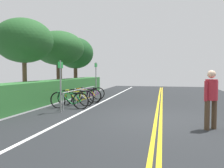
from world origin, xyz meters
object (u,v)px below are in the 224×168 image
Objects in this scene: bicycle_3 at (86,95)px; sign_post_near at (61,81)px; sign_post_far at (96,76)px; tree_far_right at (59,49)px; bicycle_0 at (69,100)px; bicycle_1 at (76,98)px; bicycle_4 at (90,93)px; tree_extra at (75,53)px; bike_rack at (81,92)px; tree_mid at (24,41)px; pedestrian at (211,96)px; bicycle_2 at (84,96)px.

bicycle_3 is 3.48m from sign_post_near.
sign_post_far is 0.51× the size of tree_far_right.
tree_far_right is at bearing 30.10° from bicycle_0.
bicycle_1 is 0.42× the size of tree_far_right.
bicycle_4 reaches higher than bicycle_3.
tree_extra reaches higher than tree_far_right.
bike_rack is at bearing 1.34° from bicycle_0.
tree_extra is at bearing 38.65° from sign_post_far.
tree_extra is (6.83, -0.07, -0.09)m from tree_mid.
tree_far_right is at bearing 86.41° from sign_post_far.
bicycle_0 is at bearing 64.85° from pedestrian.
tree_far_right reaches higher than bicycle_1.
tree_extra is (9.08, 3.02, 1.85)m from sign_post_near.
bicycle_3 is 4.59m from tree_far_right.
tree_far_right reaches higher than bicycle_3.
tree_mid is at bearing 125.65° from bicycle_4.
pedestrian is 8.97m from sign_post_far.
sign_post_far is at bearing 37.51° from pedestrian.
tree_far_right reaches higher than pedestrian.
bicycle_1 is 1.08× the size of bicycle_4.
tree_mid is at bearing 139.84° from sign_post_far.
bicycle_0 is at bearing -160.02° from tree_extra.
bicycle_1 is 0.41× the size of tree_extra.
sign_post_near reaches higher than bicycle_4.
bike_rack is at bearing -177.44° from sign_post_far.
tree_far_right is (0.16, 2.61, 1.81)m from sign_post_far.
bicycle_0 is 1.11× the size of pedestrian.
tree_far_right is (3.94, 2.73, 2.77)m from bicycle_1.
pedestrian is 0.38× the size of tree_extra.
bicycle_4 is 4.52m from tree_mid.
tree_extra reaches higher than bicycle_4.
sign_post_near is (-0.99, -0.07, 0.88)m from bicycle_0.
sign_post_near is at bearing -177.71° from bicycle_3.
sign_post_far is at bearing 2.14° from bicycle_0.
bike_rack is 2.68m from sign_post_near.
bicycle_2 is 3.16m from sign_post_far.
bike_rack is at bearing -139.30° from tree_far_right.
sign_post_near is at bearing 74.00° from pedestrian.
tree_extra is at bearing 21.82° from bicycle_1.
bicycle_0 is 9.03m from tree_extra.
bicycle_1 reaches higher than bicycle_3.
bike_rack is 2.62× the size of bicycle_4.
bicycle_3 is (2.37, 0.06, -0.01)m from bicycle_0.
tree_extra is at bearing 18.38° from sign_post_near.
sign_post_far reaches higher than bicycle_1.
pedestrian is 11.08m from tree_far_right.
sign_post_near is at bearing -175.66° from bicycle_0.
tree_mid reaches higher than bicycle_3.
bike_rack is at bearing -83.49° from tree_mid.
pedestrian is 0.81× the size of sign_post_near.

